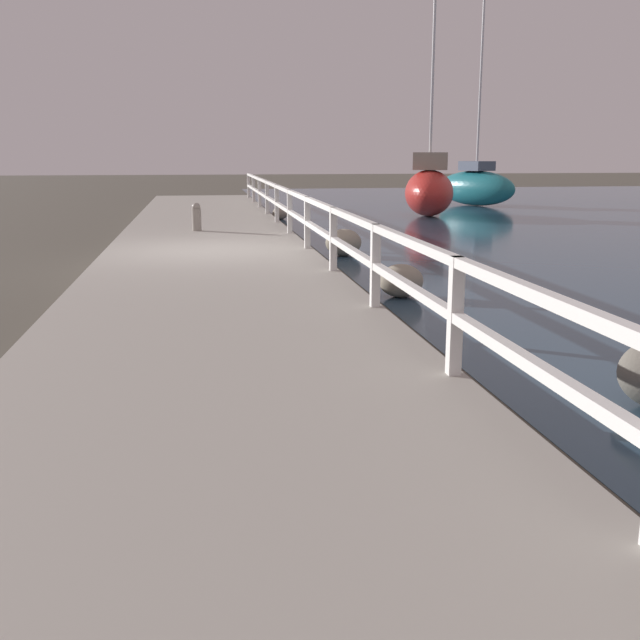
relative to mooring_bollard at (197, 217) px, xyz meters
name	(u,v)px	position (x,y,z in m)	size (l,w,h in m)	color
ground_plane	(210,267)	(0.23, -3.50, -0.63)	(120.00, 120.00, 0.00)	#4C473D
dock_walkway	(210,259)	(0.23, -3.50, -0.47)	(3.74, 36.00, 0.31)	#9E998E
railing	(307,213)	(2.00, -3.50, 0.32)	(0.10, 32.50, 0.93)	white
boulder_mid_strip	(343,242)	(2.89, -2.36, -0.36)	(0.72, 0.65, 0.54)	gray
boulder_near_dock	(280,213)	(2.55, 6.27, -0.44)	(0.50, 0.45, 0.37)	gray
boulder_water_edge	(401,281)	(2.88, -6.81, -0.39)	(0.64, 0.57, 0.48)	gray
mooring_bollard	(197,217)	(0.00, 0.00, 0.00)	(0.21, 0.21, 0.63)	gray
sailboat_red	(429,190)	(7.48, 6.77, 0.22)	(2.50, 3.79, 7.47)	red
sailboat_teal	(476,186)	(10.77, 11.26, 0.12)	(2.85, 4.06, 8.00)	#1E707A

